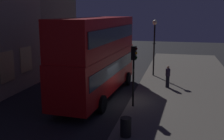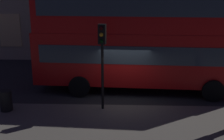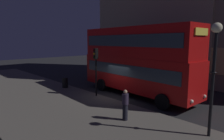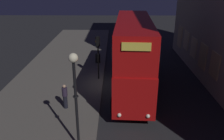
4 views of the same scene
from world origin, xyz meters
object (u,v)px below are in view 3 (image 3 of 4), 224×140
(traffic_light_near_kerb, at_px, (96,62))
(pedestrian, at_px, (125,105))
(litter_bin, at_px, (65,83))
(double_decker_bus, at_px, (136,58))
(street_lamp, at_px, (214,58))

(traffic_light_near_kerb, xyz_separation_m, pedestrian, (4.98, -1.92, -1.86))
(traffic_light_near_kerb, relative_size, litter_bin, 4.10)
(double_decker_bus, bearing_deg, street_lamp, -21.44)
(double_decker_bus, height_order, litter_bin, double_decker_bus)
(double_decker_bus, distance_m, street_lamp, 7.94)
(double_decker_bus, height_order, traffic_light_near_kerb, double_decker_bus)
(pedestrian, bearing_deg, double_decker_bus, -76.71)
(double_decker_bus, height_order, street_lamp, double_decker_bus)
(traffic_light_near_kerb, distance_m, litter_bin, 4.87)
(street_lamp, distance_m, pedestrian, 5.04)
(double_decker_bus, relative_size, traffic_light_near_kerb, 2.87)
(street_lamp, distance_m, litter_bin, 13.59)
(street_lamp, xyz_separation_m, litter_bin, (-13.22, 0.09, -3.17))
(traffic_light_near_kerb, bearing_deg, litter_bin, -165.67)
(double_decker_bus, distance_m, pedestrian, 6.14)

